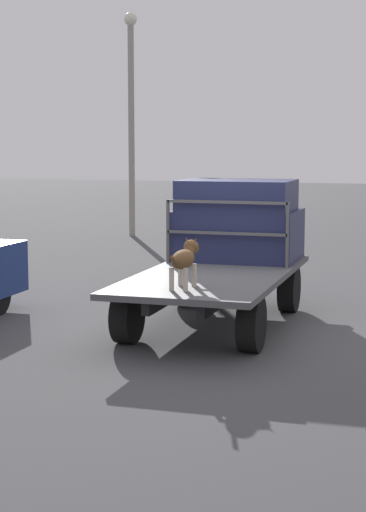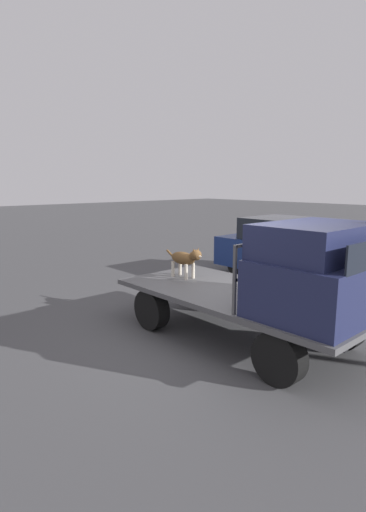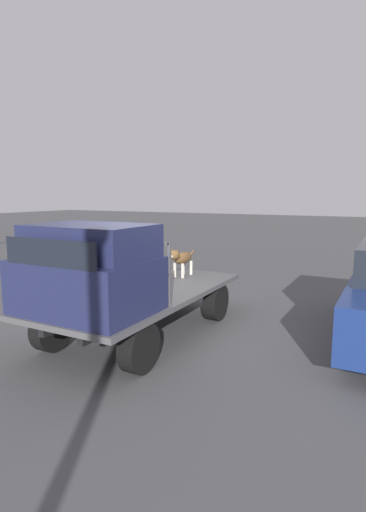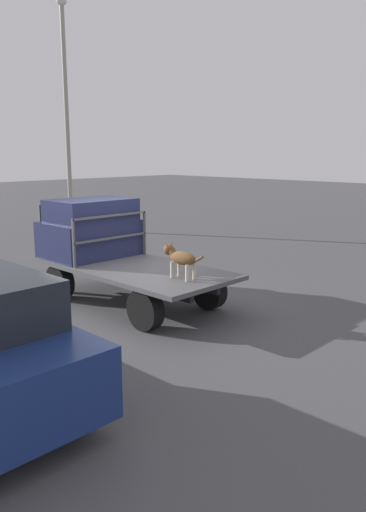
% 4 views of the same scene
% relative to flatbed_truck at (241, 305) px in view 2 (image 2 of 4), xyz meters
% --- Properties ---
extents(ground_plane, '(80.00, 80.00, 0.00)m').
position_rel_flatbed_truck_xyz_m(ground_plane, '(0.00, 0.00, -0.56)').
color(ground_plane, '#474749').
extents(flatbed_truck, '(4.12, 1.90, 0.75)m').
position_rel_flatbed_truck_xyz_m(flatbed_truck, '(0.00, 0.00, 0.00)').
color(flatbed_truck, black).
rests_on(flatbed_truck, ground).
extents(truck_cab, '(1.34, 1.78, 1.19)m').
position_rel_flatbed_truck_xyz_m(truck_cab, '(1.31, 0.00, 0.75)').
color(truck_cab, '#1E2347').
rests_on(truck_cab, flatbed_truck).
extents(truck_headboard, '(0.04, 1.78, 0.93)m').
position_rel_flatbed_truck_xyz_m(truck_headboard, '(0.61, 0.00, 0.80)').
color(truck_headboard, '#4C4C4F').
rests_on(truck_headboard, flatbed_truck).
extents(dog, '(0.94, 0.23, 0.59)m').
position_rel_flatbed_truck_xyz_m(dog, '(-1.32, 0.03, 0.55)').
color(dog, beige).
rests_on(dog, flatbed_truck).
extents(parked_sedan, '(4.06, 1.87, 1.57)m').
position_rel_flatbed_truck_xyz_m(parked_sedan, '(-1.55, 4.02, 0.23)').
color(parked_sedan, black).
rests_on(parked_sedan, ground).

